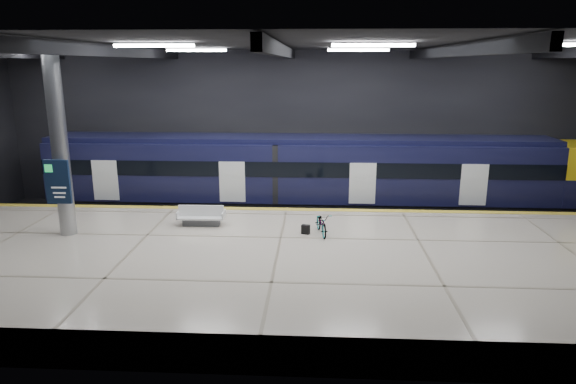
{
  "coord_description": "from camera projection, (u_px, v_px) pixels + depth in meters",
  "views": [
    {
      "loc": [
        1.25,
        -18.87,
        7.32
      ],
      "look_at": [
        0.13,
        1.5,
        2.2
      ],
      "focal_mm": 32.0,
      "sensor_mm": 36.0,
      "label": 1
    }
  ],
  "objects": [
    {
      "name": "platform",
      "position": [
        278.0,
        267.0,
        17.57
      ],
      "size": [
        30.0,
        11.0,
        1.1
      ],
      "primitive_type": "cube",
      "color": "beige",
      "rests_on": "ground"
    },
    {
      "name": "rails",
      "position": [
        290.0,
        214.0,
        25.43
      ],
      "size": [
        30.0,
        1.52,
        0.16
      ],
      "color": "gray",
      "rests_on": "ground"
    },
    {
      "name": "bicycle",
      "position": [
        322.0,
        223.0,
        19.14
      ],
      "size": [
        0.87,
        1.71,
        0.86
      ],
      "primitive_type": "imported",
      "rotation": [
        0.0,
        0.0,
        0.19
      ],
      "color": "#99999E",
      "rests_on": "platform"
    },
    {
      "name": "train",
      "position": [
        335.0,
        175.0,
        24.83
      ],
      "size": [
        29.4,
        2.84,
        3.79
      ],
      "color": "black",
      "rests_on": "ground"
    },
    {
      "name": "room_shell",
      "position": [
        282.0,
        109.0,
        18.73
      ],
      "size": [
        30.1,
        16.1,
        8.05
      ],
      "color": "black",
      "rests_on": "ground"
    },
    {
      "name": "pannier_bag",
      "position": [
        306.0,
        229.0,
        19.24
      ],
      "size": [
        0.34,
        0.27,
        0.35
      ],
      "primitive_type": "cube",
      "rotation": [
        0.0,
        0.0,
        -0.33
      ],
      "color": "black",
      "rests_on": "platform"
    },
    {
      "name": "safety_strip",
      "position": [
        287.0,
        209.0,
        22.52
      ],
      "size": [
        30.0,
        0.4,
        0.01
      ],
      "primitive_type": "cube",
      "color": "yellow",
      "rests_on": "platform"
    },
    {
      "name": "ground",
      "position": [
        283.0,
        256.0,
        20.12
      ],
      "size": [
        30.0,
        30.0,
        0.0
      ],
      "primitive_type": "plane",
      "color": "black",
      "rests_on": "ground"
    },
    {
      "name": "bench",
      "position": [
        201.0,
        218.0,
        20.26
      ],
      "size": [
        1.86,
        0.79,
        0.82
      ],
      "rotation": [
        0.0,
        0.0,
        0.02
      ],
      "color": "#595B60",
      "rests_on": "platform"
    },
    {
      "name": "info_column",
      "position": [
        59.0,
        145.0,
        18.47
      ],
      "size": [
        0.9,
        0.78,
        6.9
      ],
      "color": "#9EA0A5",
      "rests_on": "platform"
    }
  ]
}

